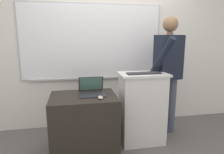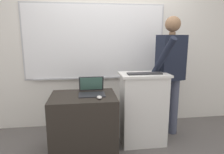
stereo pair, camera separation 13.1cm
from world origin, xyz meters
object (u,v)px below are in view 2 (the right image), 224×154
Objects in this scene: lectern_podium at (143,109)px; laptop at (92,89)px; computer_mouse_by_laptop at (99,97)px; person_presenter at (170,69)px; side_desk at (84,124)px; wireless_keyboard at (145,73)px.

lectern_podium is 0.78m from laptop.
computer_mouse_by_laptop is at bearing -154.82° from lectern_podium.
laptop is (-1.15, -0.23, -0.19)m from person_presenter.
side_desk is 8.09× the size of computer_mouse_by_laptop.
person_presenter is (0.45, 0.17, 0.52)m from lectern_podium.
laptop is 3.25× the size of computer_mouse_by_laptop.
wireless_keyboard is 4.53× the size of computer_mouse_by_laptop.
side_desk is at bearing -144.77° from laptop.
person_presenter is (1.26, 0.31, 0.64)m from side_desk.
laptop is 0.72m from wireless_keyboard.
side_desk is 0.46× the size of person_presenter.
person_presenter is 3.89× the size of wireless_keyboard.
lectern_podium is 3.07× the size of laptop.
side_desk is 1.45m from person_presenter.
side_desk is 2.49× the size of laptop.
wireless_keyboard is (-0.01, -0.05, 0.51)m from lectern_podium.
laptop is (-0.71, -0.05, 0.33)m from lectern_podium.
lectern_podium is 0.71m from person_presenter.
person_presenter is at bearing 26.28° from wireless_keyboard.
laptop is 0.72× the size of wireless_keyboard.
wireless_keyboard is (-0.46, -0.23, -0.01)m from person_presenter.
computer_mouse_by_laptop is (0.19, -0.16, 0.40)m from side_desk.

